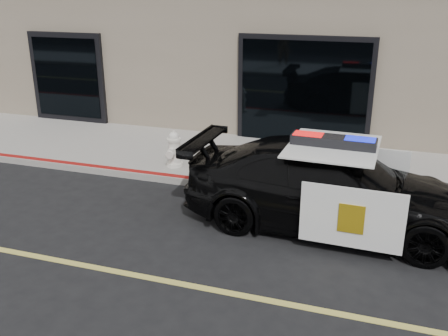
% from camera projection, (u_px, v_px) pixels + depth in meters
% --- Properties ---
extents(ground, '(120.00, 120.00, 0.00)m').
position_uv_depth(ground, '(284.00, 304.00, 6.73)').
color(ground, black).
rests_on(ground, ground).
extents(sidewalk_n, '(60.00, 3.50, 0.15)m').
position_uv_depth(sidewalk_n, '(331.00, 169.00, 11.38)').
color(sidewalk_n, gray).
rests_on(sidewalk_n, ground).
extents(police_car, '(2.51, 5.21, 1.66)m').
position_uv_depth(police_car, '(330.00, 187.00, 8.65)').
color(police_car, black).
rests_on(police_car, ground).
extents(fire_hydrant, '(0.37, 0.52, 0.83)m').
position_uv_depth(fire_hydrant, '(174.00, 150.00, 11.24)').
color(fire_hydrant, white).
rests_on(fire_hydrant, sidewalk_n).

